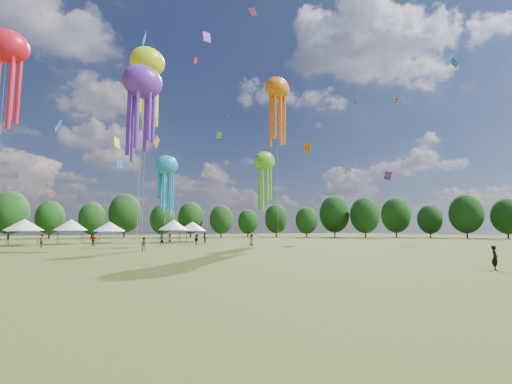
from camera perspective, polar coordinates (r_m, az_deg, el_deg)
ground at (r=21.56m, az=24.27°, el=-12.50°), size 300.00×300.00×0.00m
observer_main at (r=26.94m, az=34.59°, el=-8.91°), size 0.68×0.63×1.56m
spectator_near at (r=44.84m, az=-18.00°, el=-8.09°), size 0.97×0.88×1.61m
spectators_far at (r=60.16m, az=-13.61°, el=-7.54°), size 28.89×23.23×1.91m
festival_tents at (r=69.38m, az=-21.82°, el=-5.13°), size 34.33×9.43×4.41m
show_kites at (r=54.67m, az=-13.48°, el=14.29°), size 45.97×15.85×30.86m
small_kites at (r=62.28m, az=-13.06°, el=18.63°), size 72.34×57.53×46.53m
treeline at (r=75.85m, az=-21.63°, el=-2.68°), size 201.57×95.24×13.43m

